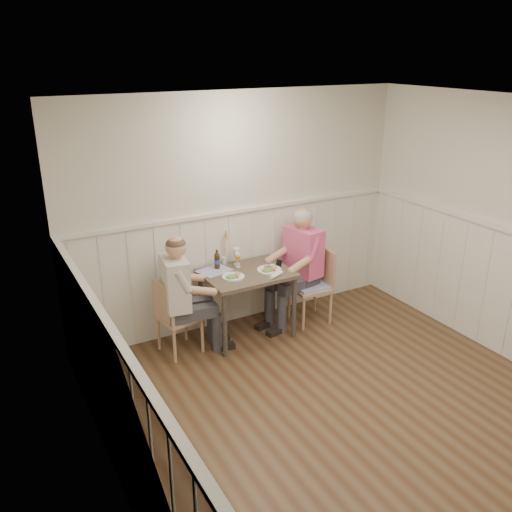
# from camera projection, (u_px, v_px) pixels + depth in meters

# --- Properties ---
(ground_plane) EXTENTS (4.50, 4.50, 0.00)m
(ground_plane) POSITION_uv_depth(u_px,v_px,m) (362.00, 423.00, 4.62)
(ground_plane) COLOR #4A2E1B
(room_shell) EXTENTS (4.04, 4.54, 2.60)m
(room_shell) POSITION_uv_depth(u_px,v_px,m) (376.00, 257.00, 4.08)
(room_shell) COLOR beige
(room_shell) RESTS_ON ground
(wainscot) EXTENTS (4.00, 4.49, 1.34)m
(wainscot) POSITION_uv_depth(u_px,v_px,m) (319.00, 318.00, 4.94)
(wainscot) COLOR white
(wainscot) RESTS_ON ground
(dining_table) EXTENTS (0.94, 0.70, 0.75)m
(dining_table) POSITION_uv_depth(u_px,v_px,m) (247.00, 280.00, 5.83)
(dining_table) COLOR brown
(dining_table) RESTS_ON ground
(chair_right) EXTENTS (0.44, 0.44, 0.87)m
(chair_right) POSITION_uv_depth(u_px,v_px,m) (314.00, 283.00, 6.22)
(chair_right) COLOR tan
(chair_right) RESTS_ON ground
(chair_left) EXTENTS (0.44, 0.44, 0.82)m
(chair_left) POSITION_uv_depth(u_px,v_px,m) (175.00, 314.00, 5.54)
(chair_left) COLOR tan
(chair_left) RESTS_ON ground
(man_in_pink) EXTENTS (0.69, 0.49, 1.37)m
(man_in_pink) POSITION_uv_depth(u_px,v_px,m) (300.00, 274.00, 6.20)
(man_in_pink) COLOR #3F3F47
(man_in_pink) RESTS_ON ground
(diner_cream) EXTENTS (0.64, 0.45, 1.31)m
(diner_cream) POSITION_uv_depth(u_px,v_px,m) (180.00, 305.00, 5.50)
(diner_cream) COLOR #3F3F47
(diner_cream) RESTS_ON ground
(plate_man) EXTENTS (0.27, 0.27, 0.07)m
(plate_man) POSITION_uv_depth(u_px,v_px,m) (269.00, 269.00, 5.81)
(plate_man) COLOR white
(plate_man) RESTS_ON dining_table
(plate_diner) EXTENTS (0.24, 0.24, 0.06)m
(plate_diner) POSITION_uv_depth(u_px,v_px,m) (233.00, 276.00, 5.64)
(plate_diner) COLOR white
(plate_diner) RESTS_ON dining_table
(beer_glass_a) EXTENTS (0.08, 0.08, 0.19)m
(beer_glass_a) POSITION_uv_depth(u_px,v_px,m) (237.00, 254.00, 5.95)
(beer_glass_a) COLOR silver
(beer_glass_a) RESTS_ON dining_table
(beer_glass_b) EXTENTS (0.06, 0.06, 0.16)m
(beer_glass_b) POSITION_uv_depth(u_px,v_px,m) (238.00, 258.00, 5.89)
(beer_glass_b) COLOR silver
(beer_glass_b) RESTS_ON dining_table
(beer_bottle) EXTENTS (0.06, 0.06, 0.22)m
(beer_bottle) POSITION_uv_depth(u_px,v_px,m) (217.00, 260.00, 5.84)
(beer_bottle) COLOR #30210F
(beer_bottle) RESTS_ON dining_table
(rolled_napkin) EXTENTS (0.19, 0.11, 0.04)m
(rolled_napkin) POSITION_uv_depth(u_px,v_px,m) (276.00, 275.00, 5.67)
(rolled_napkin) COLOR white
(rolled_napkin) RESTS_ON dining_table
(grass_vase) EXTENTS (0.05, 0.05, 0.41)m
(grass_vase) POSITION_uv_depth(u_px,v_px,m) (224.00, 249.00, 5.93)
(grass_vase) COLOR silver
(grass_vase) RESTS_ON dining_table
(gingham_mat) EXTENTS (0.39, 0.35, 0.01)m
(gingham_mat) POSITION_uv_depth(u_px,v_px,m) (214.00, 271.00, 5.82)
(gingham_mat) COLOR #545EAC
(gingham_mat) RESTS_ON dining_table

